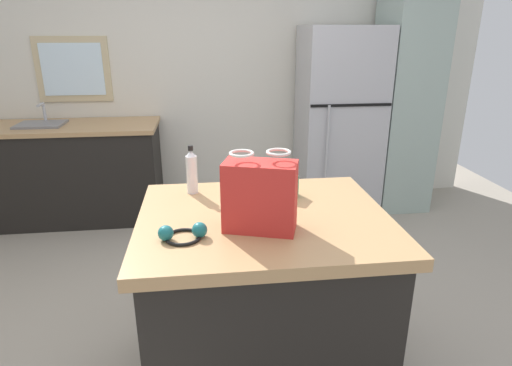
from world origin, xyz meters
The scene contains 10 objects.
ground centered at (0.00, 0.00, 0.00)m, with size 6.83×6.83×0.00m, color #9E9384.
back_wall centered at (-0.02, 2.29, 1.32)m, with size 5.70×0.13×2.64m.
kitchen_island centered at (0.25, -0.35, 0.47)m, with size 1.15×0.95×0.93m.
refrigerator centered at (1.30, 1.89, 0.89)m, with size 0.76×0.69×1.77m.
tall_cabinet centered at (1.95, 1.89, 1.10)m, with size 0.50×0.61×2.20m.
sink_counter centered at (-1.25, 1.89, 0.47)m, with size 1.59×0.67×1.10m.
shopping_bag centered at (0.21, -0.49, 1.08)m, with size 0.33×0.23×0.34m.
small_box centered at (0.37, -0.11, 0.98)m, with size 0.14×0.11×0.10m, color #388E66.
bottle centered at (-0.08, -0.02, 1.04)m, with size 0.06×0.06×0.25m.
ear_defenders centered at (-0.11, -0.54, 0.95)m, with size 0.20×0.16×0.06m.
Camera 1 is at (-0.01, -2.14, 1.73)m, focal length 30.10 mm.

